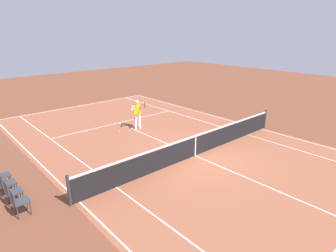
% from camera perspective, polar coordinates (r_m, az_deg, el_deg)
% --- Properties ---
extents(ground_plane, '(60.00, 60.00, 0.00)m').
position_cam_1_polar(ground_plane, '(12.89, 5.42, -5.95)').
color(ground_plane, brown).
extents(court_slab, '(24.20, 11.40, 0.00)m').
position_cam_1_polar(court_slab, '(12.89, 5.42, -5.94)').
color(court_slab, '#935138').
rests_on(court_slab, ground_plane).
extents(court_line_markings, '(23.85, 11.05, 0.01)m').
position_cam_1_polar(court_line_markings, '(12.89, 5.42, -5.93)').
color(court_line_markings, white).
rests_on(court_line_markings, ground_plane).
extents(tennis_net, '(0.10, 11.70, 1.08)m').
position_cam_1_polar(tennis_net, '(12.70, 5.49, -3.93)').
color(tennis_net, '#2D2D33').
rests_on(tennis_net, ground_plane).
extents(tennis_player_near, '(1.19, 0.75, 1.70)m').
position_cam_1_polar(tennis_player_near, '(16.20, -6.17, 2.68)').
color(tennis_player_near, white).
rests_on(tennis_player_near, ground_plane).
extents(tennis_ball, '(0.07, 0.07, 0.07)m').
position_cam_1_polar(tennis_ball, '(15.91, -9.76, -1.16)').
color(tennis_ball, '#CCE01E').
rests_on(tennis_ball, ground_plane).
extents(spectator_chair_0, '(0.44, 0.44, 0.88)m').
position_cam_1_polar(spectator_chair_0, '(9.83, -27.91, -13.11)').
color(spectator_chair_0, '#38383D').
rests_on(spectator_chair_0, ground_plane).
extents(spectator_chair_1, '(0.44, 0.44, 0.88)m').
position_cam_1_polar(spectator_chair_1, '(10.46, -28.93, -11.35)').
color(spectator_chair_1, '#38383D').
rests_on(spectator_chair_1, ground_plane).
extents(spectator_chair_2, '(0.44, 0.44, 0.88)m').
position_cam_1_polar(spectator_chair_2, '(11.10, -29.82, -9.79)').
color(spectator_chair_2, '#38383D').
rests_on(spectator_chair_2, ground_plane).
extents(spectator_chair_3, '(0.44, 0.44, 0.88)m').
position_cam_1_polar(spectator_chair_3, '(11.75, -30.61, -8.39)').
color(spectator_chair_3, '#38383D').
rests_on(spectator_chair_3, ground_plane).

